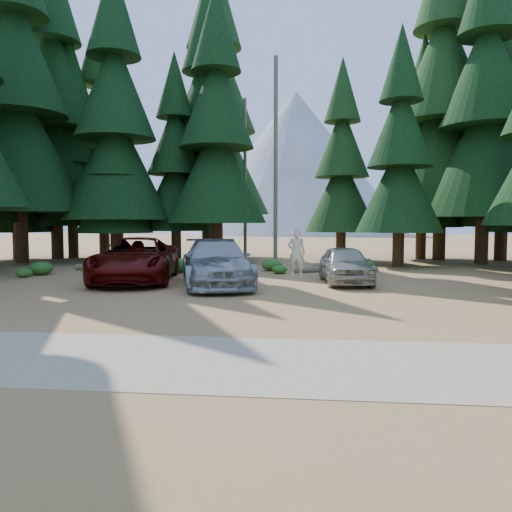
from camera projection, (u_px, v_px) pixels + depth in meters
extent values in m
plane|color=#A68546|center=(218.00, 301.00, 15.33)|extent=(160.00, 160.00, 0.00)
cube|color=tan|center=(152.00, 359.00, 8.88)|extent=(26.00, 3.50, 0.01)
cylinder|color=#666152|center=(276.00, 161.00, 29.21)|extent=(0.24, 0.24, 12.00)
cylinder|color=#666152|center=(245.00, 180.00, 30.98)|extent=(0.20, 0.20, 10.00)
cone|color=gray|center=(295.00, 163.00, 98.67)|extent=(44.00, 44.00, 28.00)
cone|color=gray|center=(260.00, 187.00, 109.72)|extent=(36.00, 36.00, 20.00)
imported|color=#540907|center=(136.00, 260.00, 20.19)|extent=(4.05, 6.88, 1.80)
imported|color=#AAACB2|center=(216.00, 263.00, 18.95)|extent=(4.00, 6.50, 1.76)
imported|color=#B2AE9E|center=(345.00, 264.00, 19.74)|extent=(2.16, 4.51, 1.49)
imported|color=beige|center=(296.00, 253.00, 16.01)|extent=(0.58, 0.39, 1.59)
cylinder|color=white|center=(297.00, 232.00, 16.01)|extent=(0.36, 0.36, 0.04)
cylinder|color=#666152|center=(116.00, 268.00, 24.65)|extent=(4.29, 0.57, 0.31)
cylinder|color=#666152|center=(344.00, 267.00, 24.91)|extent=(3.09, 2.35, 0.30)
cylinder|color=#666152|center=(336.00, 268.00, 24.44)|extent=(4.04, 2.48, 0.29)
ellipsoid|color=#30681F|center=(41.00, 268.00, 22.80)|extent=(1.10, 1.10, 0.61)
ellipsoid|color=#30681F|center=(205.00, 269.00, 23.56)|extent=(0.70, 0.70, 0.38)
ellipsoid|color=#30681F|center=(177.00, 265.00, 23.85)|extent=(1.25, 1.25, 0.69)
ellipsoid|color=#30681F|center=(280.00, 270.00, 23.30)|extent=(0.72, 0.72, 0.39)
ellipsoid|color=#30681F|center=(272.00, 265.00, 24.73)|extent=(1.03, 1.03, 0.57)
ellipsoid|color=#30681F|center=(362.00, 264.00, 24.66)|extent=(1.19, 1.19, 0.65)
ellipsoid|color=#30681F|center=(24.00, 273.00, 21.79)|extent=(0.70, 0.70, 0.39)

